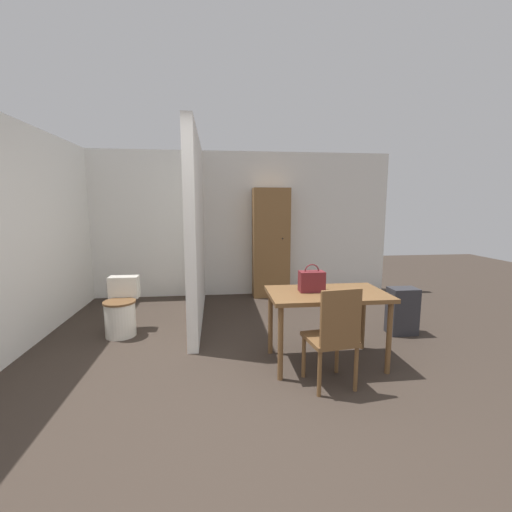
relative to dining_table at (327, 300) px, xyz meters
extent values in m
plane|color=#382D26|center=(-0.83, -1.00, -0.65)|extent=(16.00, 16.00, 0.00)
cube|color=white|center=(-0.83, 2.86, 0.60)|extent=(5.69, 0.12, 2.50)
cube|color=white|center=(-3.23, 0.90, 0.60)|extent=(0.12, 4.81, 2.50)
cube|color=white|center=(-1.35, 1.58, 0.60)|extent=(0.12, 2.44, 2.50)
cube|color=brown|center=(0.00, 0.00, 0.07)|extent=(1.16, 0.70, 0.04)
cylinder|color=brown|center=(-0.52, -0.29, -0.30)|extent=(0.05, 0.05, 0.70)
cylinder|color=brown|center=(0.52, -0.29, -0.30)|extent=(0.05, 0.05, 0.70)
cylinder|color=brown|center=(-0.52, 0.29, -0.30)|extent=(0.05, 0.05, 0.70)
cylinder|color=brown|center=(0.52, 0.29, -0.30)|extent=(0.05, 0.05, 0.70)
cube|color=brown|center=(-0.10, -0.41, -0.23)|extent=(0.45, 0.45, 0.04)
cube|color=brown|center=(-0.08, -0.59, 0.02)|extent=(0.36, 0.08, 0.48)
cylinder|color=brown|center=(-0.29, -0.26, -0.45)|extent=(0.04, 0.04, 0.40)
cylinder|color=brown|center=(0.04, -0.22, -0.45)|extent=(0.04, 0.04, 0.40)
cylinder|color=brown|center=(-0.25, -0.60, -0.45)|extent=(0.04, 0.04, 0.40)
cylinder|color=brown|center=(0.09, -0.55, -0.45)|extent=(0.04, 0.04, 0.40)
cylinder|color=silver|center=(-2.26, 0.99, -0.45)|extent=(0.36, 0.36, 0.41)
cylinder|color=brown|center=(-2.26, 0.99, -0.23)|extent=(0.38, 0.38, 0.02)
cube|color=silver|center=(-2.26, 1.24, -0.10)|extent=(0.36, 0.18, 0.28)
cube|color=maroon|center=(-0.15, 0.04, 0.19)|extent=(0.25, 0.14, 0.20)
torus|color=maroon|center=(-0.15, 0.04, 0.29)|extent=(0.15, 0.01, 0.15)
cube|color=brown|center=(-0.14, 2.62, 0.28)|extent=(0.62, 0.32, 1.88)
sphere|color=black|center=(0.03, 2.45, 0.38)|extent=(0.02, 0.02, 0.02)
cube|color=#2D2D33|center=(1.20, 0.66, -0.36)|extent=(0.34, 0.23, 0.58)
camera|label=1|loc=(-1.08, -3.19, 0.94)|focal=24.00mm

